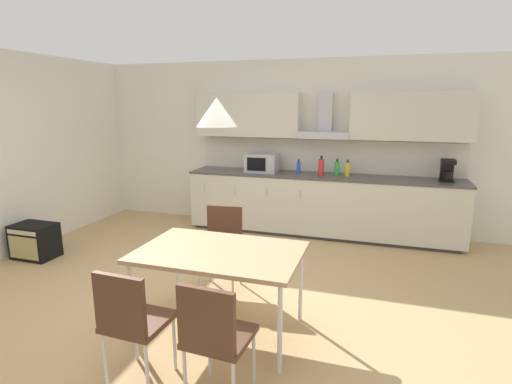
# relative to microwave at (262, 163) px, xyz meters

# --- Properties ---
(ground_plane) EXTENTS (8.63, 8.61, 0.02)m
(ground_plane) POSITION_rel_microwave_xyz_m (0.11, -2.55, -1.06)
(ground_plane) COLOR tan
(wall_back) EXTENTS (6.91, 0.10, 2.59)m
(wall_back) POSITION_rel_microwave_xyz_m (0.11, 0.37, 0.25)
(wall_back) COLOR silver
(wall_back) RESTS_ON ground_plane
(kitchen_counter) EXTENTS (3.99, 0.66, 0.91)m
(kitchen_counter) POSITION_rel_microwave_xyz_m (0.91, 0.00, -0.59)
(kitchen_counter) COLOR #333333
(kitchen_counter) RESTS_ON ground_plane
(backsplash_tile) EXTENTS (3.97, 0.02, 0.49)m
(backsplash_tile) POSITION_rel_microwave_xyz_m (0.91, 0.31, 0.10)
(backsplash_tile) COLOR silver
(backsplash_tile) RESTS_ON kitchen_counter
(upper_wall_cabinets) EXTENTS (3.97, 0.40, 0.66)m
(upper_wall_cabinets) POSITION_rel_microwave_xyz_m (0.91, 0.15, 0.71)
(upper_wall_cabinets) COLOR beige
(microwave) EXTENTS (0.48, 0.35, 0.28)m
(microwave) POSITION_rel_microwave_xyz_m (0.00, 0.00, 0.00)
(microwave) COLOR #ADADB2
(microwave) RESTS_ON kitchen_counter
(coffee_maker) EXTENTS (0.18, 0.19, 0.30)m
(coffee_maker) POSITION_rel_microwave_xyz_m (2.59, 0.03, 0.01)
(coffee_maker) COLOR black
(coffee_maker) RESTS_ON kitchen_counter
(bottle_yellow) EXTENTS (0.07, 0.07, 0.24)m
(bottle_yellow) POSITION_rel_microwave_xyz_m (1.28, 0.03, -0.04)
(bottle_yellow) COLOR yellow
(bottle_yellow) RESTS_ON kitchen_counter
(bottle_green) EXTENTS (0.07, 0.07, 0.24)m
(bottle_green) POSITION_rel_microwave_xyz_m (1.13, 0.03, -0.04)
(bottle_green) COLOR green
(bottle_green) RESTS_ON kitchen_counter
(bottle_red) EXTENTS (0.08, 0.08, 0.29)m
(bottle_red) POSITION_rel_microwave_xyz_m (0.91, -0.03, -0.02)
(bottle_red) COLOR red
(bottle_red) RESTS_ON kitchen_counter
(bottle_blue) EXTENTS (0.06, 0.06, 0.21)m
(bottle_blue) POSITION_rel_microwave_xyz_m (0.56, 0.04, -0.05)
(bottle_blue) COLOR blue
(bottle_blue) RESTS_ON kitchen_counter
(dining_table) EXTENTS (1.36, 0.88, 0.74)m
(dining_table) POSITION_rel_microwave_xyz_m (0.50, -2.91, -0.35)
(dining_table) COLOR tan
(dining_table) RESTS_ON ground_plane
(chair_near_left) EXTENTS (0.42, 0.42, 0.87)m
(chair_near_left) POSITION_rel_microwave_xyz_m (0.19, -3.73, -0.51)
(chair_near_left) COLOR #4C2D1E
(chair_near_left) RESTS_ON ground_plane
(chair_near_right) EXTENTS (0.42, 0.42, 0.87)m
(chair_near_right) POSITION_rel_microwave_xyz_m (0.80, -3.73, -0.51)
(chair_near_right) COLOR #4C2D1E
(chair_near_right) RESTS_ON ground_plane
(chair_far_left) EXTENTS (0.44, 0.44, 0.87)m
(chair_far_left) POSITION_rel_microwave_xyz_m (0.19, -2.09, -0.51)
(chair_far_left) COLOR #4C2D1E
(chair_far_left) RESTS_ON ground_plane
(guitar_amp) EXTENTS (0.52, 0.37, 0.44)m
(guitar_amp) POSITION_rel_microwave_xyz_m (-2.41, -2.05, -0.83)
(guitar_amp) COLOR black
(guitar_amp) RESTS_ON ground_plane
(pendant_lamp) EXTENTS (0.32, 0.32, 0.22)m
(pendant_lamp) POSITION_rel_microwave_xyz_m (0.50, -2.91, 0.82)
(pendant_lamp) COLOR silver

